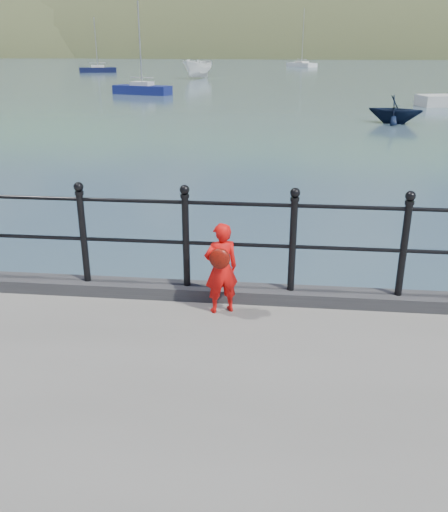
# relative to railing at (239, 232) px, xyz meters

# --- Properties ---
(ground) EXTENTS (600.00, 600.00, 0.00)m
(ground) POSITION_rel_railing_xyz_m (-0.00, 0.15, -1.82)
(ground) COLOR #2D4251
(ground) RESTS_ON ground
(kerb) EXTENTS (60.00, 0.30, 0.15)m
(kerb) POSITION_rel_railing_xyz_m (-0.00, -0.00, -0.75)
(kerb) COLOR #28282B
(kerb) RESTS_ON quay
(railing) EXTENTS (18.11, 0.11, 1.20)m
(railing) POSITION_rel_railing_xyz_m (0.00, 0.00, 0.00)
(railing) COLOR black
(railing) RESTS_ON kerb
(far_shore) EXTENTS (830.00, 200.00, 156.00)m
(far_shore) POSITION_rel_railing_xyz_m (38.34, 239.56, -24.39)
(far_shore) COLOR #333A21
(far_shore) RESTS_ON ground
(child) EXTENTS (0.44, 0.37, 1.03)m
(child) POSITION_rel_railing_xyz_m (-0.16, -0.33, -0.30)
(child) COLOR red
(child) RESTS_ON quay
(launch_white) EXTENTS (3.89, 6.04, 2.18)m
(launch_white) POSITION_rel_railing_xyz_m (-9.92, 60.91, -0.73)
(launch_white) COLOR white
(launch_white) RESTS_ON ground
(launch_navy) EXTENTS (3.27, 3.06, 1.40)m
(launch_navy) POSITION_rel_railing_xyz_m (6.02, 23.36, -1.13)
(launch_navy) COLOR black
(launch_navy) RESTS_ON ground
(sailboat_port) EXTENTS (4.98, 2.83, 7.07)m
(sailboat_port) POSITION_rel_railing_xyz_m (-11.07, 38.82, -1.48)
(sailboat_port) COLOR navy
(sailboat_port) RESTS_ON ground
(sailboat_deep) EXTENTS (5.46, 6.64, 9.82)m
(sailboat_deep) POSITION_rel_railing_xyz_m (3.07, 98.34, -1.48)
(sailboat_deep) COLOR white
(sailboat_deep) RESTS_ON ground
(sailboat_left) EXTENTS (5.44, 3.20, 7.52)m
(sailboat_left) POSITION_rel_railing_xyz_m (-26.55, 74.02, -1.48)
(sailboat_left) COLOR black
(sailboat_left) RESTS_ON ground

